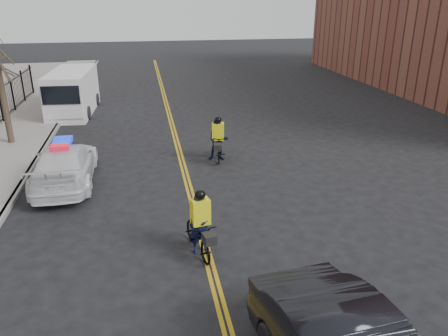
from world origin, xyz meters
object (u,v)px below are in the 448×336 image
Objects in this scene: police_cruiser at (65,164)px; cargo_van at (72,93)px; cyclist_far at (218,143)px; cyclist_near at (201,231)px.

cargo_van is at bearing -85.36° from police_cruiser.
cargo_van is 11.72m from cyclist_far.
police_cruiser is 6.14m from cyclist_far.
cyclist_near is at bearing -68.52° from cargo_van.
police_cruiser is at bearing -154.87° from cyclist_far.
police_cruiser is at bearing -80.95° from cargo_van.
cargo_van is (-1.09, 10.80, 0.46)m from police_cruiser.
cargo_van is 3.11× the size of cyclist_far.
police_cruiser is 2.60× the size of cyclist_near.
cyclist_far is (7.06, -9.35, -0.46)m from cargo_van.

